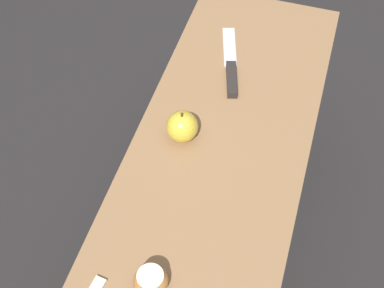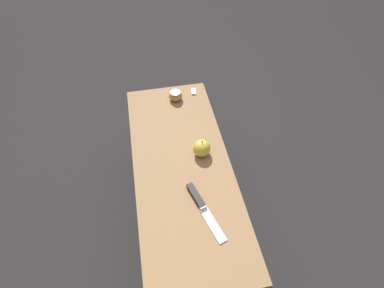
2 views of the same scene
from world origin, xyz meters
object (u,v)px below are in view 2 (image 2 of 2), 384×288
knife (200,203)px  wooden_bench (183,178)px  apple_cut (176,96)px  apple_whole (202,148)px

knife → wooden_bench: bearing=174.0°
wooden_bench → apple_cut: apple_cut is taller
knife → apple_whole: bearing=150.0°
knife → apple_whole: 0.24m
apple_whole → wooden_bench: bearing=117.0°
wooden_bench → apple_whole: bearing=-63.0°
apple_cut → apple_whole: bearing=-171.6°
wooden_bench → apple_cut: bearing=-5.3°
apple_whole → apple_cut: apple_whole is taller
apple_cut → knife: bearing=179.8°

